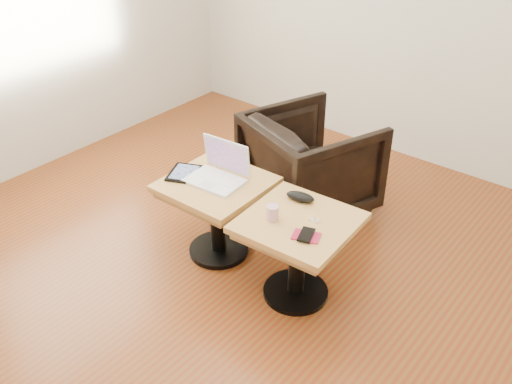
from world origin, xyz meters
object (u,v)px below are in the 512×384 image
Objects in this scene: side_table_right at (298,240)px; side_table_left at (217,200)px; armchair at (310,164)px; striped_cup at (272,213)px; laptop at (219,173)px.

side_table_left is at bearing 175.36° from side_table_right.
armchair is (-0.48, 0.83, -0.04)m from side_table_right.
striped_cup is 0.11× the size of armchair.
laptop reaches higher than side_table_right.
armchair is (0.15, 0.78, -0.22)m from laptop.
side_table_right is 0.66m from laptop.
striped_cup is (-0.12, -0.09, 0.18)m from side_table_right.
side_table_right is 1.77× the size of laptop.
side_table_left is at bearing 98.96° from armchair.
laptop reaches higher than armchair.
side_table_right is 7.19× the size of striped_cup.
laptop is (-0.64, 0.05, 0.18)m from side_table_right.
armchair reaches higher than side_table_left.
side_table_right is 0.79× the size of armchair.
armchair is at bearing 78.31° from side_table_left.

